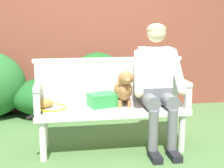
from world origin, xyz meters
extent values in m
plane|color=#4C753D|center=(0.00, 0.00, 0.00)|extent=(40.00, 40.00, 0.00)
cube|color=brown|center=(0.00, 1.78, 1.20)|extent=(8.00, 0.30, 2.40)
ellipsoid|color=#1E5B23|center=(0.02, 1.44, 0.45)|extent=(0.84, 0.77, 0.90)
ellipsoid|color=#1E5B23|center=(-0.65, 1.37, 0.28)|extent=(1.19, 0.90, 0.57)
cube|color=white|center=(0.00, 0.00, 0.44)|extent=(1.60, 0.48, 0.06)
cylinder|color=white|center=(-0.72, -0.18, 0.21)|extent=(0.07, 0.07, 0.41)
cylinder|color=white|center=(0.72, -0.18, 0.21)|extent=(0.07, 0.07, 0.41)
cylinder|color=white|center=(-0.72, 0.18, 0.21)|extent=(0.07, 0.07, 0.41)
cylinder|color=white|center=(0.72, 0.18, 0.21)|extent=(0.07, 0.07, 0.41)
cube|color=white|center=(0.00, 0.21, 0.70)|extent=(1.60, 0.05, 0.46)
cube|color=white|center=(0.00, 0.21, 0.95)|extent=(1.64, 0.06, 0.04)
cube|color=white|center=(-0.76, -0.20, 0.59)|extent=(0.06, 0.06, 0.24)
cube|color=white|center=(-0.76, 0.00, 0.73)|extent=(0.06, 0.48, 0.04)
cube|color=white|center=(0.76, -0.20, 0.59)|extent=(0.06, 0.06, 0.24)
cube|color=white|center=(0.76, 0.00, 0.73)|extent=(0.06, 0.48, 0.04)
cube|color=black|center=(0.38, -0.34, 0.04)|extent=(0.10, 0.24, 0.07)
cylinder|color=slate|center=(0.38, -0.26, 0.28)|extent=(0.10, 0.10, 0.42)
cylinder|color=slate|center=(0.38, -0.10, 0.55)|extent=(0.15, 0.31, 0.15)
cube|color=black|center=(0.58, -0.34, 0.04)|extent=(0.10, 0.24, 0.07)
cylinder|color=slate|center=(0.58, -0.26, 0.28)|extent=(0.10, 0.10, 0.42)
cylinder|color=slate|center=(0.58, -0.10, 0.55)|extent=(0.15, 0.31, 0.15)
cube|color=slate|center=(0.48, 0.05, 0.57)|extent=(0.32, 0.24, 0.20)
cube|color=white|center=(0.48, 0.07, 0.83)|extent=(0.34, 0.22, 0.52)
cylinder|color=white|center=(0.27, -0.04, 0.85)|extent=(0.14, 0.32, 0.45)
sphere|color=beige|center=(0.25, -0.16, 0.65)|extent=(0.09, 0.09, 0.09)
cylinder|color=white|center=(0.69, -0.04, 0.85)|extent=(0.14, 0.32, 0.45)
sphere|color=beige|center=(0.71, -0.16, 0.65)|extent=(0.09, 0.09, 0.09)
sphere|color=beige|center=(0.48, 0.05, 1.24)|extent=(0.20, 0.20, 0.20)
ellipsoid|color=tan|center=(0.48, 0.06, 1.27)|extent=(0.21, 0.21, 0.14)
cylinder|color=#AD7042|center=(0.08, -0.03, 0.51)|extent=(0.04, 0.04, 0.08)
cylinder|color=#AD7042|center=(0.18, -0.03, 0.51)|extent=(0.04, 0.04, 0.08)
cylinder|color=#AD7042|center=(0.08, 0.14, 0.51)|extent=(0.04, 0.04, 0.08)
cylinder|color=#AD7042|center=(0.18, 0.14, 0.51)|extent=(0.04, 0.04, 0.08)
ellipsoid|color=#AD7042|center=(0.13, 0.06, 0.64)|extent=(0.19, 0.28, 0.23)
sphere|color=#AD7042|center=(0.13, -0.04, 0.66)|extent=(0.13, 0.13, 0.13)
sphere|color=#AD7042|center=(0.13, -0.07, 0.80)|extent=(0.14, 0.14, 0.14)
ellipsoid|color=#AD7042|center=(0.13, -0.13, 0.78)|extent=(0.06, 0.09, 0.05)
ellipsoid|color=#AD7042|center=(0.07, -0.06, 0.79)|extent=(0.04, 0.03, 0.10)
ellipsoid|color=#AD7042|center=(0.19, -0.06, 0.79)|extent=(0.04, 0.03, 0.10)
sphere|color=#AD7042|center=(0.13, 0.19, 0.69)|extent=(0.07, 0.07, 0.07)
torus|color=yellow|center=(-0.62, 0.05, 0.48)|extent=(0.40, 0.40, 0.02)
cylinder|color=silver|center=(-0.62, 0.05, 0.47)|extent=(0.25, 0.25, 0.00)
cube|color=yellow|center=(-0.71, -0.09, 0.48)|extent=(0.07, 0.08, 0.02)
cylinder|color=black|center=(-0.78, -0.20, 0.48)|extent=(0.14, 0.20, 0.03)
ellipsoid|color=#9E6B2D|center=(-0.71, 0.09, 0.52)|extent=(0.27, 0.24, 0.09)
cube|color=#2D8E42|center=(-0.10, 0.05, 0.54)|extent=(0.32, 0.27, 0.14)
camera|label=1|loc=(-0.51, -3.20, 1.39)|focal=50.95mm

